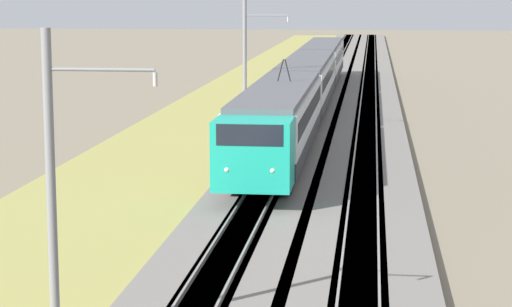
# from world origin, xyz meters

# --- Properties ---
(ballast_main) EXTENTS (240.00, 4.40, 0.30)m
(ballast_main) POSITION_xyz_m (50.00, 0.00, 0.15)
(ballast_main) COLOR slate
(ballast_main) RESTS_ON ground
(ballast_adjacent) EXTENTS (240.00, 4.40, 0.30)m
(ballast_adjacent) POSITION_xyz_m (50.00, -4.04, 0.15)
(ballast_adjacent) COLOR slate
(ballast_adjacent) RESTS_ON ground
(track_main) EXTENTS (240.00, 1.57, 0.45)m
(track_main) POSITION_xyz_m (50.00, 0.00, 0.16)
(track_main) COLOR #4C4238
(track_main) RESTS_ON ground
(track_adjacent) EXTENTS (240.00, 1.57, 0.45)m
(track_adjacent) POSITION_xyz_m (50.00, -4.04, 0.16)
(track_adjacent) COLOR #4C4238
(track_adjacent) RESTS_ON ground
(grass_verge) EXTENTS (240.00, 9.65, 0.12)m
(grass_verge) POSITION_xyz_m (50.00, 5.30, 0.06)
(grass_verge) COLOR #99934C
(grass_verge) RESTS_ON ground
(passenger_train) EXTENTS (61.35, 3.01, 4.90)m
(passenger_train) POSITION_xyz_m (50.94, 0.00, 2.28)
(passenger_train) COLOR #19A88E
(passenger_train) RESTS_ON ground
(catenary_mast_near) EXTENTS (0.22, 2.56, 7.39)m
(catenary_mast_near) POSITION_xyz_m (6.42, 2.70, 3.83)
(catenary_mast_near) COLOR slate
(catenary_mast_near) RESTS_ON ground
(catenary_mast_mid) EXTENTS (0.22, 2.56, 7.74)m
(catenary_mast_mid) POSITION_xyz_m (40.30, 2.70, 4.01)
(catenary_mast_mid) COLOR slate
(catenary_mast_mid) RESTS_ON ground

